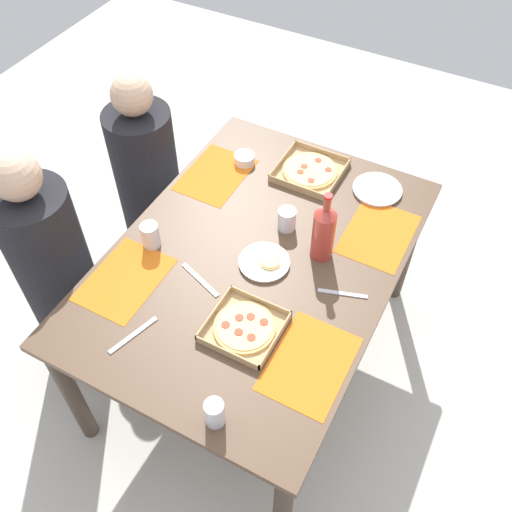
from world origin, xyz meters
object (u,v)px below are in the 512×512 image
(soda_bottle, at_px, (324,231))
(diner_left_seat, at_px, (58,276))
(diner_right_seat, at_px, (149,187))
(condiment_bowl, at_px, (244,159))
(pizza_box_center, at_px, (310,171))
(plate_middle, at_px, (265,262))
(cup_clear_right, at_px, (151,235))
(cup_dark, at_px, (287,219))
(pizza_box_corner_right, at_px, (244,327))
(plate_far_right, at_px, (377,190))
(cup_clear_left, at_px, (215,413))

(soda_bottle, height_order, diner_left_seat, diner_left_seat)
(diner_right_seat, bearing_deg, condiment_bowl, -74.12)
(pizza_box_center, bearing_deg, diner_left_seat, 139.04)
(condiment_bowl, distance_m, diner_left_seat, 0.99)
(soda_bottle, bearing_deg, plate_middle, 131.23)
(cup_clear_right, height_order, diner_right_seat, diner_right_seat)
(cup_dark, height_order, diner_left_seat, diner_left_seat)
(pizza_box_center, relative_size, plate_middle, 1.40)
(pizza_box_center, bearing_deg, pizza_box_corner_right, -170.70)
(pizza_box_corner_right, height_order, diner_left_seat, diner_left_seat)
(pizza_box_center, xyz_separation_m, pizza_box_corner_right, (-0.89, -0.15, 0.00))
(pizza_box_corner_right, relative_size, cup_dark, 2.65)
(pizza_box_corner_right, distance_m, plate_middle, 0.32)
(cup_dark, distance_m, diner_left_seat, 1.04)
(condiment_bowl, bearing_deg, soda_bottle, -122.84)
(condiment_bowl, relative_size, diner_left_seat, 0.08)
(plate_far_right, bearing_deg, cup_dark, 146.44)
(cup_clear_left, bearing_deg, pizza_box_center, 10.55)
(cup_clear_right, bearing_deg, cup_dark, -52.14)
(pizza_box_corner_right, relative_size, diner_left_seat, 0.21)
(diner_right_seat, bearing_deg, pizza_box_corner_right, -125.82)
(pizza_box_corner_right, xyz_separation_m, plate_middle, (0.31, 0.08, -0.00))
(plate_middle, xyz_separation_m, condiment_bowl, (0.50, 0.37, 0.01))
(plate_far_right, relative_size, cup_clear_right, 2.01)
(plate_far_right, distance_m, diner_left_seat, 1.46)
(plate_far_right, bearing_deg, cup_clear_left, 176.16)
(cup_clear_left, distance_m, diner_right_seat, 1.47)
(pizza_box_center, relative_size, plate_far_right, 1.30)
(cup_clear_right, bearing_deg, pizza_box_center, -28.68)
(cup_clear_left, height_order, diner_right_seat, diner_right_seat)
(cup_clear_right, relative_size, diner_right_seat, 0.09)
(pizza_box_corner_right, bearing_deg, plate_middle, 13.99)
(plate_far_right, distance_m, cup_clear_left, 1.27)
(pizza_box_corner_right, distance_m, cup_clear_left, 0.36)
(soda_bottle, height_order, cup_clear_right, soda_bottle)
(diner_left_seat, bearing_deg, soda_bottle, -65.10)
(plate_middle, height_order, plate_far_right, plate_middle)
(pizza_box_center, height_order, pizza_box_corner_right, same)
(diner_right_seat, bearing_deg, plate_middle, -113.12)
(condiment_bowl, xyz_separation_m, diner_right_seat, (-0.14, 0.49, -0.27))
(pizza_box_center, distance_m, plate_middle, 0.58)
(plate_far_right, bearing_deg, pizza_box_corner_right, 169.50)
(pizza_box_center, xyz_separation_m, diner_left_seat, (-0.90, 0.78, -0.23))
(pizza_box_corner_right, bearing_deg, condiment_bowl, 28.75)
(cup_clear_right, xyz_separation_m, condiment_bowl, (0.63, -0.09, -0.03))
(plate_middle, bearing_deg, soda_bottle, -48.77)
(plate_far_right, distance_m, condiment_bowl, 0.62)
(plate_middle, relative_size, soda_bottle, 0.63)
(pizza_box_center, distance_m, soda_bottle, 0.51)
(plate_middle, xyz_separation_m, soda_bottle, (0.15, -0.17, 0.12))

